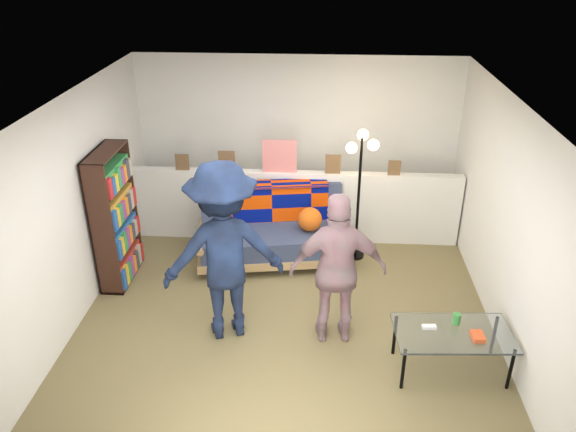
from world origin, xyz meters
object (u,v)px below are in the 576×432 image
(futon_sofa, at_px, (275,231))
(person_right, at_px, (338,270))
(floor_lamp, at_px, (361,170))
(person_left, at_px, (224,252))
(bookshelf, at_px, (115,221))
(coffee_table, at_px, (454,335))

(futon_sofa, height_order, person_right, person_right)
(futon_sofa, bearing_deg, floor_lamp, 7.03)
(person_right, bearing_deg, futon_sofa, -68.02)
(person_left, bearing_deg, floor_lamp, -148.30)
(floor_lamp, relative_size, person_left, 0.89)
(bookshelf, bearing_deg, floor_lamp, 13.66)
(coffee_table, relative_size, person_right, 0.69)
(coffee_table, xyz_separation_m, floor_lamp, (-0.81, 2.16, 0.78))
(futon_sofa, height_order, bookshelf, bookshelf)
(floor_lamp, height_order, person_left, person_left)
(person_left, bearing_deg, person_right, 160.10)
(person_left, bearing_deg, bookshelf, -50.44)
(bookshelf, xyz_separation_m, coffee_table, (3.73, -1.45, -0.34))
(person_left, distance_m, person_right, 1.16)
(futon_sofa, relative_size, bookshelf, 1.24)
(coffee_table, bearing_deg, bookshelf, 158.78)
(coffee_table, distance_m, person_right, 1.25)
(futon_sofa, xyz_separation_m, coffee_table, (1.88, -2.03, 0.05))
(futon_sofa, height_order, person_left, person_left)
(floor_lamp, bearing_deg, person_right, -99.59)
(coffee_table, bearing_deg, person_right, 158.18)
(futon_sofa, xyz_separation_m, person_left, (-0.38, -1.54, 0.58))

